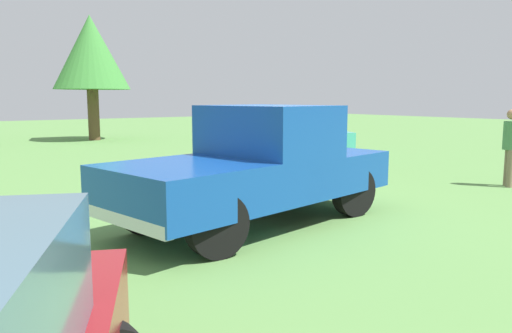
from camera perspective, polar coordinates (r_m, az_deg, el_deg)
ground_plane at (r=8.41m, az=1.55°, el=-5.39°), size 80.00×80.00×0.00m
pickup_truck at (r=7.59m, az=0.63°, el=0.45°), size 4.98×2.73×1.83m
sedan_far at (r=17.15m, az=6.16°, el=3.68°), size 3.28×4.58×1.48m
person_bystander at (r=11.16m, az=9.31°, el=2.78°), size 0.39×0.39×1.69m
person_visitor at (r=12.10m, az=27.37°, el=2.40°), size 0.45×0.45×1.70m
tree_back_right at (r=24.16m, az=-18.58°, el=12.32°), size 3.41×3.41×5.67m
traffic_cone at (r=13.21m, az=-2.46°, el=0.70°), size 0.32×0.32×0.55m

